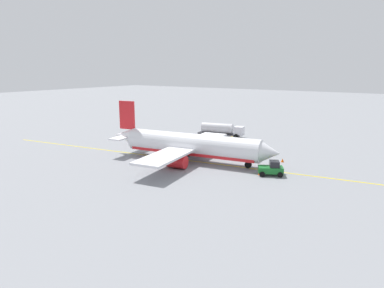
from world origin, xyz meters
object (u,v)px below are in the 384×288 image
Objects in this scene: airplane at (190,145)px; refueling_worker at (232,140)px; pushback_tug at (271,169)px; safety_cone_wingtip at (260,173)px; fuel_tanker at (221,129)px; safety_cone_nose at (283,160)px.

airplane is 18.41× the size of refueling_worker.
refueling_worker is at bearing 132.55° from pushback_tug.
airplane is at bearing 176.35° from safety_cone_wingtip.
refueling_worker is (-15.29, 16.66, -0.19)m from pushback_tug.
airplane is 13.61m from safety_cone_wingtip.
pushback_tug is at bearing -46.58° from fuel_tanker.
refueling_worker is 2.79× the size of safety_cone_nose.
safety_cone_wingtip is (19.35, -22.80, -1.39)m from fuel_tanker.
safety_cone_wingtip is at bearing -51.63° from refueling_worker.
safety_cone_wingtip is (-0.31, -8.96, 0.03)m from safety_cone_nose.
safety_cone_wingtip is (13.84, -17.48, -0.49)m from refueling_worker.
airplane is 16.09m from safety_cone_nose.
safety_cone_wingtip reaches higher than safety_cone_nose.
airplane is 2.87× the size of fuel_tanker.
safety_cone_nose is 0.92× the size of safety_cone_wingtip.
refueling_worker is 2.56× the size of safety_cone_wingtip.
refueling_worker reaches higher than safety_cone_nose.
safety_cone_wingtip is (13.38, -0.85, -2.39)m from airplane.
fuel_tanker reaches higher than pushback_tug.
airplane reaches higher than fuel_tanker.
pushback_tug is (20.79, -21.97, -0.72)m from fuel_tanker.
safety_cone_wingtip is at bearing -49.68° from fuel_tanker.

